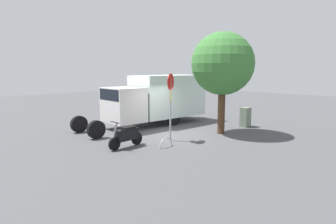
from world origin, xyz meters
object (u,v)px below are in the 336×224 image
box_truck_near (157,98)px  motorcycle (127,136)px  bike_rack_hoop (166,147)px  utility_cabinet (245,117)px  stop_sign (171,96)px  street_tree (223,64)px

box_truck_near → motorcycle: box_truck_near is taller
motorcycle → bike_rack_hoop: (-1.22, 1.16, -0.52)m
utility_cabinet → stop_sign: bearing=-8.7°
motorcycle → street_tree: bearing=162.3°
box_truck_near → street_tree: street_tree is taller
stop_sign → utility_cabinet: 5.79m
motorcycle → bike_rack_hoop: size_ratio=2.13×
box_truck_near → utility_cabinet: box_truck_near is taller
utility_cabinet → bike_rack_hoop: size_ratio=1.35×
street_tree → bike_rack_hoop: street_tree is taller
motorcycle → utility_cabinet: motorcycle is taller
box_truck_near → bike_rack_hoop: box_truck_near is taller
stop_sign → box_truck_near: bearing=-125.1°
box_truck_near → bike_rack_hoop: (3.37, 4.08, -1.64)m
bike_rack_hoop → utility_cabinet: bearing=177.8°
box_truck_near → utility_cabinet: (-3.06, 4.32, -1.07)m
motorcycle → bike_rack_hoop: motorcycle is taller
motorcycle → street_tree: size_ratio=0.35×
street_tree → box_truck_near: bearing=-82.9°
box_truck_near → utility_cabinet: size_ratio=7.34×
box_truck_near → motorcycle: (4.60, 2.92, -1.12)m
motorcycle → stop_sign: size_ratio=0.58×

